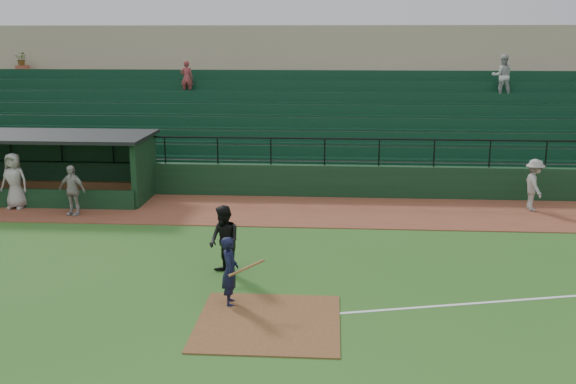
{
  "coord_description": "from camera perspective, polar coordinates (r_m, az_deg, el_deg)",
  "views": [
    {
      "loc": [
        1.29,
        -13.63,
        5.87
      ],
      "look_at": [
        0.0,
        5.0,
        1.4
      ],
      "focal_mm": 40.72,
      "sensor_mm": 36.0,
      "label": 1
    }
  ],
  "objects": [
    {
      "name": "ground",
      "position": [
        14.9,
        -1.35,
        -9.75
      ],
      "size": [
        90.0,
        90.0,
        0.0
      ],
      "primitive_type": "plane",
      "color": "#2A5A1D",
      "rests_on": "ground"
    },
    {
      "name": "warning_track",
      "position": [
        22.45,
        0.53,
        -1.66
      ],
      "size": [
        40.0,
        4.0,
        0.03
      ],
      "primitive_type": "cube",
      "color": "brown",
      "rests_on": "ground"
    },
    {
      "name": "home_plate_dirt",
      "position": [
        13.98,
        -1.73,
        -11.3
      ],
      "size": [
        3.0,
        3.0,
        0.03
      ],
      "primitive_type": "cube",
      "color": "brown",
      "rests_on": "ground"
    },
    {
      "name": "stadium_structure",
      "position": [
        30.33,
        1.51,
        6.7
      ],
      "size": [
        38.0,
        13.08,
        6.4
      ],
      "color": "black",
      "rests_on": "ground"
    },
    {
      "name": "dugout",
      "position": [
        26.08,
        -21.17,
        2.53
      ],
      "size": [
        8.9,
        3.2,
        2.42
      ],
      "color": "black",
      "rests_on": "ground"
    },
    {
      "name": "batter_at_plate",
      "position": [
        14.64,
        -5.08,
        -6.89
      ],
      "size": [
        1.03,
        0.68,
        1.58
      ],
      "color": "black",
      "rests_on": "ground"
    },
    {
      "name": "umpire",
      "position": [
        16.35,
        -5.59,
        -4.31
      ],
      "size": [
        1.08,
        1.11,
        1.8
      ],
      "primitive_type": "imported",
      "rotation": [
        0.0,
        0.0,
        -0.89
      ],
      "color": "black",
      "rests_on": "ground"
    },
    {
      "name": "runner",
      "position": [
        23.81,
        20.69,
        0.58
      ],
      "size": [
        0.7,
        1.17,
        1.78
      ],
      "primitive_type": "imported",
      "rotation": [
        0.0,
        0.0,
        1.61
      ],
      "color": "gray",
      "rests_on": "warning_track"
    },
    {
      "name": "dugout_player_a",
      "position": [
        22.85,
        -18.34,
        0.15
      ],
      "size": [
        1.06,
        0.64,
        1.7
      ],
      "primitive_type": "imported",
      "rotation": [
        0.0,
        0.0,
        -0.25
      ],
      "color": "#A9A39E",
      "rests_on": "warning_track"
    },
    {
      "name": "dugout_player_b",
      "position": [
        24.43,
        -22.78,
        0.91
      ],
      "size": [
        1.01,
        0.71,
        1.95
      ],
      "primitive_type": "imported",
      "rotation": [
        0.0,
        0.0,
        -0.09
      ],
      "color": "#A39F99",
      "rests_on": "warning_track"
    }
  ]
}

